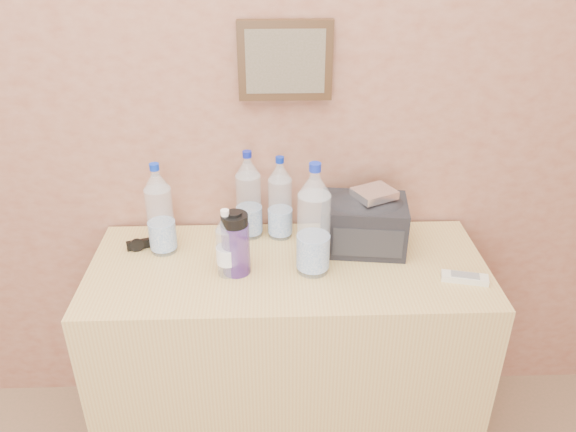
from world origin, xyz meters
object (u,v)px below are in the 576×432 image
object	(u,v)px
sunglasses	(146,243)
foil_packet	(374,193)
pet_large_d	(314,226)
pet_large_a	(160,214)
ac_remote	(465,278)
pet_large_b	(249,199)
dresser	(288,358)
nalgene_bottle	(236,243)
pet_small	(227,247)
toiletry_bag	(363,221)
pet_large_c	(280,202)

from	to	relation	value
sunglasses	foil_packet	distance (m)	0.79
pet_large_d	pet_large_a	bearing A→B (deg)	164.60
ac_remote	pet_large_b	bearing A→B (deg)	169.50
dresser	foil_packet	world-z (taller)	foil_packet
nalgene_bottle	sunglasses	world-z (taller)	nalgene_bottle
pet_small	ac_remote	world-z (taller)	pet_small
sunglasses	ac_remote	size ratio (longest dim) A/B	0.90
pet_large_b	toiletry_bag	distance (m)	0.40
dresser	pet_large_a	world-z (taller)	pet_large_a
pet_large_a	pet_large_d	bearing A→B (deg)	-15.40
dresser	toiletry_bag	size ratio (longest dim) A/B	4.59
sunglasses	ac_remote	world-z (taller)	sunglasses
dresser	nalgene_bottle	xyz separation A→B (m)	(-0.16, -0.03, 0.51)
pet_large_d	ac_remote	xyz separation A→B (m)	(0.47, -0.07, -0.15)
pet_large_c	foil_packet	distance (m)	0.33
nalgene_bottle	pet_large_a	bearing A→B (deg)	151.91
pet_small	foil_packet	bearing A→B (deg)	16.80
pet_large_c	pet_large_d	size ratio (longest dim) A/B	0.81
pet_small	ac_remote	xyz separation A→B (m)	(0.74, -0.06, -0.09)
nalgene_bottle	foil_packet	xyz separation A→B (m)	(0.45, 0.13, 0.10)
pet_large_a	sunglasses	xyz separation A→B (m)	(-0.07, 0.02, -0.12)
pet_large_d	toiletry_bag	distance (m)	0.24
pet_small	toiletry_bag	distance (m)	0.47
pet_large_a	ac_remote	size ratio (longest dim) A/B	2.25
pet_large_b	pet_small	size ratio (longest dim) A/B	1.40
pet_large_c	nalgene_bottle	bearing A→B (deg)	-122.79
pet_large_b	foil_packet	world-z (taller)	pet_large_b
pet_large_b	pet_large_c	size ratio (longest dim) A/B	1.06
pet_large_d	ac_remote	bearing A→B (deg)	-8.80
pet_large_b	sunglasses	xyz separation A→B (m)	(-0.35, -0.08, -0.12)
ac_remote	toiletry_bag	size ratio (longest dim) A/B	0.50
pet_large_b	nalgene_bottle	bearing A→B (deg)	-98.68
pet_large_c	nalgene_bottle	world-z (taller)	pet_large_c
pet_large_d	toiletry_bag	xyz separation A→B (m)	(0.18, 0.14, -0.07)
pet_large_d	nalgene_bottle	bearing A→B (deg)	179.64
dresser	nalgene_bottle	size ratio (longest dim) A/B	6.01
dresser	pet_large_b	size ratio (longest dim) A/B	4.08
pet_large_a	nalgene_bottle	distance (m)	0.29
ac_remote	toiletry_bag	distance (m)	0.37
toiletry_bag	pet_large_b	bearing A→B (deg)	173.97
pet_large_a	toiletry_bag	xyz separation A→B (m)	(0.67, 0.01, -0.04)
pet_large_b	toiletry_bag	xyz separation A→B (m)	(0.38, -0.09, -0.04)
pet_small	toiletry_bag	world-z (taller)	pet_small
pet_large_d	foil_packet	bearing A→B (deg)	33.07
dresser	ac_remote	bearing A→B (deg)	-11.21
pet_large_d	pet_small	bearing A→B (deg)	-178.11
pet_large_c	toiletry_bag	world-z (taller)	pet_large_c
pet_large_b	toiletry_bag	bearing A→B (deg)	-13.24
ac_remote	foil_packet	size ratio (longest dim) A/B	1.14
pet_large_a	toiletry_bag	distance (m)	0.67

